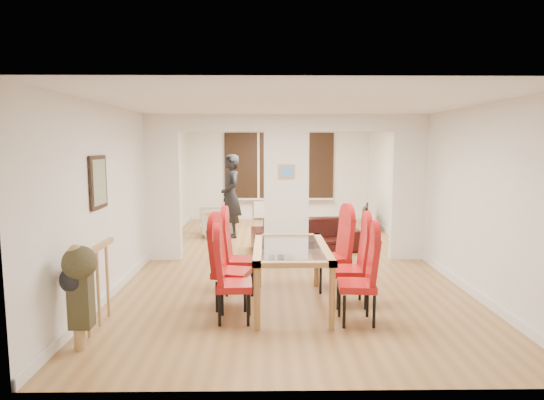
{
  "coord_description": "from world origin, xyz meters",
  "views": [
    {
      "loc": [
        -0.36,
        -8.11,
        2.06
      ],
      "look_at": [
        -0.25,
        0.6,
        1.01
      ],
      "focal_mm": 30.0,
      "sensor_mm": 36.0,
      "label": 1
    }
  ],
  "objects_px": {
    "dining_chair_lb": "(232,266)",
    "armchair": "(216,221)",
    "dining_chair_la": "(235,279)",
    "dining_chair_rc": "(332,253)",
    "dining_table": "(291,276)",
    "dining_chair_ra": "(357,279)",
    "coffee_table": "(291,228)",
    "person": "(231,196)",
    "bottle": "(283,216)",
    "sofa": "(305,235)",
    "dining_chair_rb": "(350,264)",
    "television": "(362,217)",
    "bowl": "(288,222)",
    "dining_chair_lc": "(240,255)"
  },
  "relations": [
    {
      "from": "dining_chair_lb",
      "to": "armchair",
      "type": "height_order",
      "value": "dining_chair_lb"
    },
    {
      "from": "dining_chair_la",
      "to": "dining_chair_rc",
      "type": "relative_size",
      "value": 0.93
    },
    {
      "from": "dining_chair_rc",
      "to": "dining_table",
      "type": "bearing_deg",
      "value": -149.09
    },
    {
      "from": "dining_chair_ra",
      "to": "coffee_table",
      "type": "relative_size",
      "value": 1.14
    },
    {
      "from": "person",
      "to": "bottle",
      "type": "distance_m",
      "value": 1.48
    },
    {
      "from": "sofa",
      "to": "bottle",
      "type": "distance_m",
      "value": 2.02
    },
    {
      "from": "dining_chair_lb",
      "to": "dining_chair_rb",
      "type": "distance_m",
      "value": 1.52
    },
    {
      "from": "person",
      "to": "television",
      "type": "xyz_separation_m",
      "value": [
        3.15,
        0.87,
        -0.63
      ]
    },
    {
      "from": "coffee_table",
      "to": "bowl",
      "type": "relative_size",
      "value": 3.94
    },
    {
      "from": "dining_chair_lb",
      "to": "television",
      "type": "relative_size",
      "value": 1.02
    },
    {
      "from": "dining_chair_rb",
      "to": "coffee_table",
      "type": "relative_size",
      "value": 1.16
    },
    {
      "from": "dining_table",
      "to": "dining_chair_ra",
      "type": "xyz_separation_m",
      "value": [
        0.74,
        -0.58,
        0.13
      ]
    },
    {
      "from": "dining_chair_la",
      "to": "bottle",
      "type": "height_order",
      "value": "dining_chair_la"
    },
    {
      "from": "sofa",
      "to": "armchair",
      "type": "bearing_deg",
      "value": 136.57
    },
    {
      "from": "dining_table",
      "to": "bottle",
      "type": "relative_size",
      "value": 5.48
    },
    {
      "from": "dining_chair_la",
      "to": "television",
      "type": "distance_m",
      "value": 6.43
    },
    {
      "from": "dining_chair_la",
      "to": "coffee_table",
      "type": "distance_m",
      "value": 5.61
    },
    {
      "from": "sofa",
      "to": "bowl",
      "type": "distance_m",
      "value": 1.94
    },
    {
      "from": "sofa",
      "to": "bowl",
      "type": "bearing_deg",
      "value": 91.3
    },
    {
      "from": "dining_chair_lb",
      "to": "person",
      "type": "relative_size",
      "value": 0.58
    },
    {
      "from": "armchair",
      "to": "dining_chair_lb",
      "type": "bearing_deg",
      "value": -3.86
    },
    {
      "from": "person",
      "to": "coffee_table",
      "type": "relative_size",
      "value": 2.02
    },
    {
      "from": "dining_chair_lb",
      "to": "bottle",
      "type": "height_order",
      "value": "dining_chair_lb"
    },
    {
      "from": "person",
      "to": "coffee_table",
      "type": "distance_m",
      "value": 1.71
    },
    {
      "from": "person",
      "to": "bottle",
      "type": "xyz_separation_m",
      "value": [
        1.19,
        0.67,
        -0.57
      ]
    },
    {
      "from": "dining_table",
      "to": "dining_chair_la",
      "type": "height_order",
      "value": "dining_chair_la"
    },
    {
      "from": "dining_table",
      "to": "coffee_table",
      "type": "bearing_deg",
      "value": 86.69
    },
    {
      "from": "dining_chair_lc",
      "to": "sofa",
      "type": "distance_m",
      "value": 2.84
    },
    {
      "from": "bottle",
      "to": "person",
      "type": "bearing_deg",
      "value": -150.58
    },
    {
      "from": "dining_table",
      "to": "coffee_table",
      "type": "relative_size",
      "value": 1.82
    },
    {
      "from": "dining_chair_la",
      "to": "television",
      "type": "xyz_separation_m",
      "value": [
        2.73,
        5.82,
        -0.21
      ]
    },
    {
      "from": "dining_chair_lc",
      "to": "bottle",
      "type": "distance_m",
      "value": 4.65
    },
    {
      "from": "bowl",
      "to": "dining_chair_la",
      "type": "bearing_deg",
      "value": -99.13
    },
    {
      "from": "dining_chair_la",
      "to": "dining_chair_lb",
      "type": "distance_m",
      "value": 0.46
    },
    {
      "from": "sofa",
      "to": "dining_chair_rc",
      "type": "bearing_deg",
      "value": -91.95
    },
    {
      "from": "dining_chair_ra",
      "to": "dining_chair_rc",
      "type": "distance_m",
      "value": 1.21
    },
    {
      "from": "dining_chair_lb",
      "to": "person",
      "type": "distance_m",
      "value": 4.53
    },
    {
      "from": "dining_chair_rb",
      "to": "bowl",
      "type": "bearing_deg",
      "value": 97.17
    },
    {
      "from": "coffee_table",
      "to": "person",
      "type": "bearing_deg",
      "value": -158.15
    },
    {
      "from": "dining_chair_la",
      "to": "bottle",
      "type": "relative_size",
      "value": 3.33
    },
    {
      "from": "armchair",
      "to": "coffee_table",
      "type": "distance_m",
      "value": 1.82
    },
    {
      "from": "dining_chair_ra",
      "to": "dining_chair_rb",
      "type": "height_order",
      "value": "dining_chair_rb"
    },
    {
      "from": "dining_chair_rb",
      "to": "coffee_table",
      "type": "distance_m",
      "value": 5.03
    },
    {
      "from": "dining_chair_rc",
      "to": "armchair",
      "type": "distance_m",
      "value": 4.5
    },
    {
      "from": "dining_chair_ra",
      "to": "dining_chair_rb",
      "type": "distance_m",
      "value": 0.59
    },
    {
      "from": "dining_chair_rc",
      "to": "coffee_table",
      "type": "distance_m",
      "value": 4.4
    },
    {
      "from": "dining_chair_ra",
      "to": "armchair",
      "type": "relative_size",
      "value": 1.47
    },
    {
      "from": "dining_chair_la",
      "to": "dining_chair_rb",
      "type": "relative_size",
      "value": 0.95
    },
    {
      "from": "dining_chair_lb",
      "to": "coffee_table",
      "type": "height_order",
      "value": "dining_chair_lb"
    },
    {
      "from": "armchair",
      "to": "dining_chair_rc",
      "type": "bearing_deg",
      "value": 15.14
    }
  ]
}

